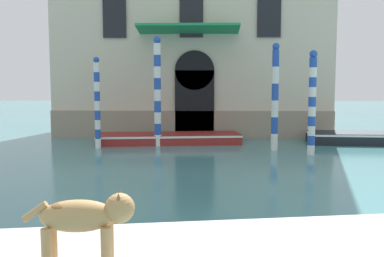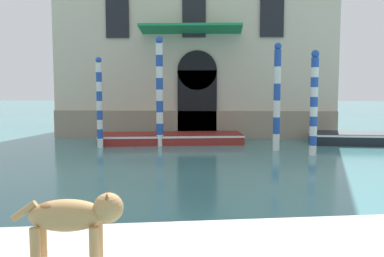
% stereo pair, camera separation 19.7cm
% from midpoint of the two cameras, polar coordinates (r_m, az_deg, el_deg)
% --- Properties ---
extents(dog_on_deck, '(1.19, 0.41, 0.79)m').
position_cam_midpoint_polar(dog_on_deck, '(5.02, -14.44, -10.83)').
color(dog_on_deck, tan).
rests_on(dog_on_deck, boat_foreground).
extents(boat_moored_near_palazzo, '(5.94, 2.38, 0.40)m').
position_cam_midpoint_polar(boat_moored_near_palazzo, '(18.33, -3.26, -1.22)').
color(boat_moored_near_palazzo, maroon).
rests_on(boat_moored_near_palazzo, ground_plane).
extents(boat_moored_far, '(5.47, 2.00, 0.46)m').
position_cam_midpoint_polar(boat_moored_far, '(19.56, 22.07, -1.11)').
color(boat_moored_far, black).
rests_on(boat_moored_far, ground_plane).
extents(mooring_pole_0, '(0.22, 0.22, 3.42)m').
position_cam_midpoint_polar(mooring_pole_0, '(17.23, -12.27, 3.26)').
color(mooring_pole_0, white).
rests_on(mooring_pole_0, ground_plane).
extents(mooring_pole_1, '(0.28, 0.28, 4.22)m').
position_cam_midpoint_polar(mooring_pole_1, '(17.45, -4.73, 4.74)').
color(mooring_pole_1, white).
rests_on(mooring_pole_1, ground_plane).
extents(mooring_pole_2, '(0.26, 0.26, 3.89)m').
position_cam_midpoint_polar(mooring_pole_2, '(16.57, 10.17, 4.02)').
color(mooring_pole_2, white).
rests_on(mooring_pole_2, ground_plane).
extents(mooring_pole_3, '(0.27, 0.27, 3.56)m').
position_cam_midpoint_polar(mooring_pole_3, '(15.79, 14.66, 3.23)').
color(mooring_pole_3, white).
rests_on(mooring_pole_3, ground_plane).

